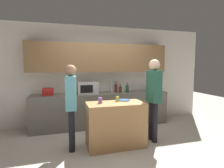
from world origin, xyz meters
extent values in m
plane|color=beige|center=(0.00, 0.00, 0.00)|extent=(14.00, 14.00, 0.00)
cube|color=silver|center=(0.00, 1.74, 1.35)|extent=(6.40, 0.08, 2.70)
cube|color=olive|center=(0.00, 1.54, 1.83)|extent=(3.74, 0.32, 0.75)
cube|color=#6B665B|center=(0.00, 1.39, 0.44)|extent=(3.60, 0.62, 0.89)
cube|color=#B27F4C|center=(0.00, 0.11, 0.44)|extent=(1.14, 0.57, 0.88)
cube|color=#B7BABC|center=(-0.38, 1.38, 1.04)|extent=(0.52, 0.38, 0.30)
cube|color=black|center=(-0.43, 1.18, 1.04)|extent=(0.31, 0.01, 0.19)
cube|color=#B21E19|center=(-1.36, 1.38, 0.98)|extent=(0.26, 0.16, 0.18)
cube|color=black|center=(-1.41, 1.38, 1.07)|extent=(0.02, 0.11, 0.01)
cube|color=black|center=(-1.31, 1.38, 1.07)|extent=(0.02, 0.11, 0.01)
cylinder|color=brown|center=(1.43, 1.38, 0.94)|extent=(0.14, 0.14, 0.10)
cylinder|color=#38662D|center=(1.43, 1.38, 1.08)|extent=(0.01, 0.01, 0.18)
sphere|color=#B25199|center=(1.43, 1.38, 1.22)|extent=(0.13, 0.13, 0.13)
cylinder|color=silver|center=(0.31, 1.49, 1.00)|extent=(0.07, 0.07, 0.22)
cylinder|color=silver|center=(0.31, 1.49, 1.15)|extent=(0.02, 0.02, 0.09)
cylinder|color=maroon|center=(0.39, 1.39, 1.00)|extent=(0.08, 0.08, 0.22)
cylinder|color=maroon|center=(0.39, 1.39, 1.15)|extent=(0.03, 0.03, 0.09)
cylinder|color=#472814|center=(0.49, 1.31, 0.97)|extent=(0.08, 0.08, 0.17)
cylinder|color=#472814|center=(0.49, 1.31, 1.09)|extent=(0.03, 0.03, 0.07)
cylinder|color=silver|center=(0.58, 1.37, 0.97)|extent=(0.08, 0.08, 0.17)
cylinder|color=silver|center=(0.58, 1.37, 1.09)|extent=(0.03, 0.03, 0.07)
cylinder|color=#194723|center=(0.69, 1.30, 0.99)|extent=(0.08, 0.08, 0.20)
cylinder|color=#194723|center=(0.69, 1.30, 1.12)|extent=(0.03, 0.03, 0.08)
cylinder|color=#2D5684|center=(0.24, 0.30, 0.89)|extent=(0.26, 0.26, 0.01)
cylinder|color=#9463B7|center=(-0.29, 0.17, 0.94)|extent=(0.08, 0.08, 0.11)
cylinder|color=#B0BF58|center=(0.08, 0.26, 0.93)|extent=(0.07, 0.07, 0.10)
cylinder|color=black|center=(-0.84, 0.26, 0.40)|extent=(0.11, 0.11, 0.79)
cylinder|color=black|center=(-0.86, 0.10, 0.40)|extent=(0.11, 0.11, 0.79)
cube|color=#5EADBE|center=(-0.85, 0.18, 1.10)|extent=(0.22, 0.35, 0.63)
sphere|color=#9E7051|center=(-0.85, 0.18, 1.52)|extent=(0.21, 0.21, 0.21)
cylinder|color=black|center=(0.85, 0.05, 0.42)|extent=(0.11, 0.11, 0.85)
cylinder|color=black|center=(0.84, 0.21, 0.42)|extent=(0.11, 0.11, 0.85)
cube|color=#245745|center=(0.84, 0.13, 1.18)|extent=(0.20, 0.34, 0.67)
sphere|color=beige|center=(0.84, 0.13, 1.63)|extent=(0.23, 0.23, 0.23)
camera|label=1|loc=(-0.98, -3.13, 1.60)|focal=28.00mm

